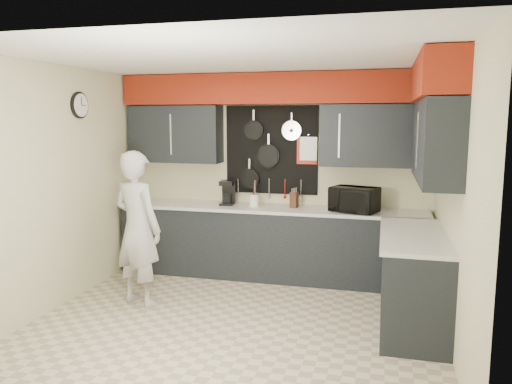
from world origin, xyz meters
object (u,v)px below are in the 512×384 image
(microwave, at_px, (354,200))
(person, at_px, (138,229))
(knife_block, at_px, (294,200))
(coffee_maker, at_px, (228,192))
(utensil_crock, at_px, (254,201))

(microwave, bearing_deg, person, -132.05)
(knife_block, distance_m, coffee_maker, 0.88)
(knife_block, relative_size, utensil_crock, 1.26)
(microwave, relative_size, knife_block, 2.75)
(microwave, distance_m, coffee_maker, 1.63)
(knife_block, height_order, coffee_maker, coffee_maker)
(microwave, xyz_separation_m, knife_block, (-0.75, 0.11, -0.05))
(utensil_crock, bearing_deg, person, -128.12)
(utensil_crock, bearing_deg, microwave, -2.47)
(knife_block, height_order, utensil_crock, knife_block)
(coffee_maker, relative_size, person, 0.19)
(microwave, height_order, knife_block, microwave)
(microwave, bearing_deg, utensil_crock, -162.67)
(knife_block, bearing_deg, microwave, 5.64)
(utensil_crock, height_order, person, person)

